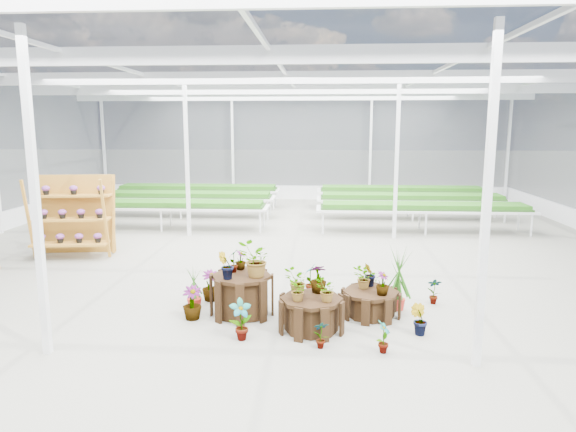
# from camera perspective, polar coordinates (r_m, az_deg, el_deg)

# --- Properties ---
(ground_plane) EXTENTS (24.00, 24.00, 0.00)m
(ground_plane) POSITION_cam_1_polar(r_m,az_deg,el_deg) (11.16, -0.96, -6.72)
(ground_plane) COLOR gray
(ground_plane) RESTS_ON ground
(greenhouse_shell) EXTENTS (18.00, 24.00, 4.50)m
(greenhouse_shell) POSITION_cam_1_polar(r_m,az_deg,el_deg) (10.73, -1.00, 4.87)
(greenhouse_shell) COLOR white
(greenhouse_shell) RESTS_ON ground
(steel_frame) EXTENTS (18.00, 24.00, 4.50)m
(steel_frame) POSITION_cam_1_polar(r_m,az_deg,el_deg) (10.73, -1.00, 4.87)
(steel_frame) COLOR silver
(steel_frame) RESTS_ON ground
(nursery_benches) EXTENTS (16.00, 7.00, 0.84)m
(nursery_benches) POSITION_cam_1_polar(r_m,az_deg,el_deg) (18.09, 0.87, 1.11)
(nursery_benches) COLOR silver
(nursery_benches) RESTS_ON ground
(plinth_tall) EXTENTS (1.14, 1.14, 0.71)m
(plinth_tall) POSITION_cam_1_polar(r_m,az_deg,el_deg) (8.90, -5.14, -8.72)
(plinth_tall) COLOR black
(plinth_tall) RESTS_ON ground
(plinth_mid) EXTENTS (1.35, 1.35, 0.54)m
(plinth_mid) POSITION_cam_1_polar(r_m,az_deg,el_deg) (8.27, 2.61, -10.82)
(plinth_mid) COLOR black
(plinth_mid) RESTS_ON ground
(plinth_low) EXTENTS (1.19, 1.19, 0.44)m
(plinth_low) POSITION_cam_1_polar(r_m,az_deg,el_deg) (8.99, 9.17, -9.55)
(plinth_low) COLOR black
(plinth_low) RESTS_ON ground
(shelf_rack) EXTENTS (2.01, 1.24, 2.00)m
(shelf_rack) POSITION_cam_1_polar(r_m,az_deg,el_deg) (13.69, -22.81, -0.08)
(shelf_rack) COLOR #A36D22
(shelf_rack) RESTS_ON ground
(nursery_plants) EXTENTS (4.63, 3.03, 1.31)m
(nursery_plants) POSITION_cam_1_polar(r_m,az_deg,el_deg) (8.94, 1.16, -7.37)
(nursery_plants) COLOR #215613
(nursery_plants) RESTS_ON ground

